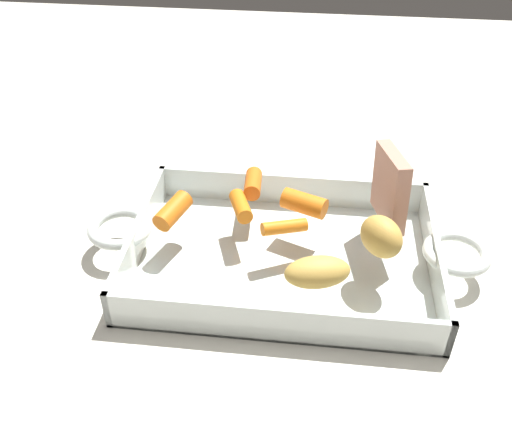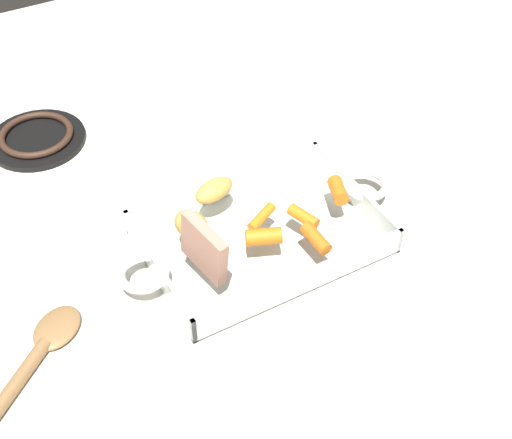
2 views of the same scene
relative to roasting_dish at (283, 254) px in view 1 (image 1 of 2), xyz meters
The scene contains 10 objects.
ground_plane 0.01m from the roasting_dish, ahead, with size 1.72×1.72×0.00m, color silver.
roasting_dish is the anchor object (origin of this frame).
roast_slice_outer 0.13m from the roasting_dish, 158.98° to the right, with size 0.02×0.08×0.08m, color tan.
baby_carrot_center_left 0.09m from the roasting_dish, 60.35° to the right, with size 0.02×0.02×0.05m, color orange.
baby_carrot_northwest 0.04m from the roasting_dish, 162.84° to the left, with size 0.01×0.01×0.05m, color orange.
baby_carrot_southeast 0.13m from the roasting_dish, ahead, with size 0.02×0.02×0.05m, color orange.
baby_carrot_long 0.07m from the roasting_dish, 30.39° to the right, with size 0.02×0.02×0.05m, color orange.
baby_carrot_center_right 0.06m from the roasting_dish, 115.89° to the right, with size 0.02×0.02×0.05m, color orange.
potato_golden_large 0.11m from the roasting_dish, 167.36° to the left, with size 0.05×0.04×0.04m, color gold.
potato_corner 0.09m from the roasting_dish, 116.17° to the left, with size 0.06×0.03×0.03m, color gold.
Camera 1 is at (-0.03, 0.48, 0.43)m, focal length 40.42 mm.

